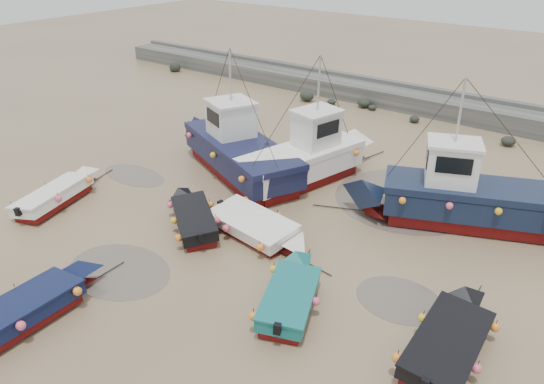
{
  "coord_description": "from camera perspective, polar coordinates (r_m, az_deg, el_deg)",
  "views": [
    {
      "loc": [
        11.52,
        -12.27,
        11.37
      ],
      "look_at": [
        -0.51,
        3.66,
        1.4
      ],
      "focal_mm": 35.0,
      "sensor_mm": 36.0,
      "label": 1
    }
  ],
  "objects": [
    {
      "name": "dinghy_1",
      "position": [
        19.03,
        -24.54,
        -10.95
      ],
      "size": [
        2.27,
        6.27,
        1.43
      ],
      "rotation": [
        0.0,
        0.0,
        0.05
      ],
      "color": "maroon",
      "rests_on": "ground"
    },
    {
      "name": "ground",
      "position": [
        20.32,
        -5.13,
        -7.62
      ],
      "size": [
        120.0,
        120.0,
        0.0
      ],
      "primitive_type": "plane",
      "color": "#927F59",
      "rests_on": "ground"
    },
    {
      "name": "cabin_boat_1",
      "position": [
        26.16,
        4.12,
        3.96
      ],
      "size": [
        4.04,
        9.69,
        6.22
      ],
      "rotation": [
        0.0,
        0.0,
        -0.23
      ],
      "color": "maroon",
      "rests_on": "ground"
    },
    {
      "name": "puddle_c",
      "position": [
        28.08,
        -14.63,
        1.75
      ],
      "size": [
        3.95,
        3.95,
        0.01
      ],
      "primitive_type": "cylinder",
      "color": "#5C544A",
      "rests_on": "ground"
    },
    {
      "name": "seawall",
      "position": [
        37.7,
        17.97,
        8.69
      ],
      "size": [
        60.0,
        4.92,
        1.5
      ],
      "color": "slate",
      "rests_on": "ground"
    },
    {
      "name": "person",
      "position": [
        26.92,
        -0.53,
        1.55
      ],
      "size": [
        0.82,
        0.69,
        1.91
      ],
      "primitive_type": "imported",
      "rotation": [
        0.0,
        0.0,
        3.53
      ],
      "color": "#171D31",
      "rests_on": "ground"
    },
    {
      "name": "puddle_d",
      "position": [
        25.62,
        14.4,
        -0.7
      ],
      "size": [
        6.8,
        6.8,
        0.01
      ],
      "primitive_type": "cylinder",
      "color": "#5C544A",
      "rests_on": "ground"
    },
    {
      "name": "dinghy_0",
      "position": [
        26.13,
        -21.86,
        0.02
      ],
      "size": [
        2.72,
        6.21,
        1.43
      ],
      "rotation": [
        0.0,
        0.0,
        0.29
      ],
      "color": "maroon",
      "rests_on": "ground"
    },
    {
      "name": "cabin_boat_2",
      "position": [
        23.54,
        19.11,
        -0.27
      ],
      "size": [
        9.9,
        5.53,
        6.22
      ],
      "rotation": [
        0.0,
        0.0,
        1.97
      ],
      "color": "maroon",
      "rests_on": "ground"
    },
    {
      "name": "dinghy_5",
      "position": [
        21.47,
        -1.35,
        -3.76
      ],
      "size": [
        6.17,
        2.67,
        1.43
      ],
      "rotation": [
        0.0,
        0.0,
        -1.71
      ],
      "color": "maroon",
      "rests_on": "ground"
    },
    {
      "name": "dinghy_2",
      "position": [
        17.9,
        2.05,
        -10.66
      ],
      "size": [
        2.94,
        5.36,
        1.43
      ],
      "rotation": [
        0.0,
        0.0,
        0.4
      ],
      "color": "maroon",
      "rests_on": "ground"
    },
    {
      "name": "puddle_b",
      "position": [
        18.95,
        13.56,
        -11.2
      ],
      "size": [
        3.07,
        3.07,
        0.01
      ],
      "primitive_type": "cylinder",
      "color": "#5C544A",
      "rests_on": "ground"
    },
    {
      "name": "puddle_a",
      "position": [
        20.63,
        -16.12,
        -8.11
      ],
      "size": [
        4.29,
        4.29,
        0.01
      ],
      "primitive_type": "cylinder",
      "color": "#5C544A",
      "rests_on": "ground"
    },
    {
      "name": "cabin_boat_0",
      "position": [
        27.25,
        -3.97,
        4.79
      ],
      "size": [
        10.95,
        6.35,
        6.22
      ],
      "rotation": [
        0.0,
        0.0,
        1.16
      ],
      "color": "maroon",
      "rests_on": "ground"
    },
    {
      "name": "dinghy_6",
      "position": [
        17.07,
        18.58,
        -14.53
      ],
      "size": [
        2.27,
        6.26,
        1.43
      ],
      "rotation": [
        0.0,
        0.0,
        0.05
      ],
      "color": "maroon",
      "rests_on": "ground"
    },
    {
      "name": "dinghy_4",
      "position": [
        22.61,
        -8.41,
        -2.37
      ],
      "size": [
        5.15,
        4.1,
        1.43
      ],
      "rotation": [
        0.0,
        0.0,
        0.93
      ],
      "color": "maroon",
      "rests_on": "ground"
    }
  ]
}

